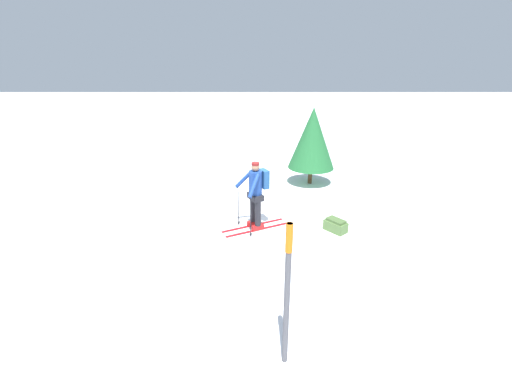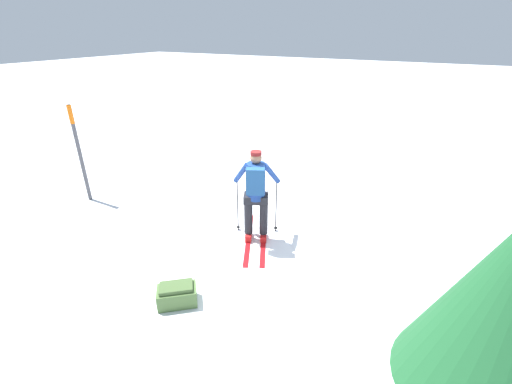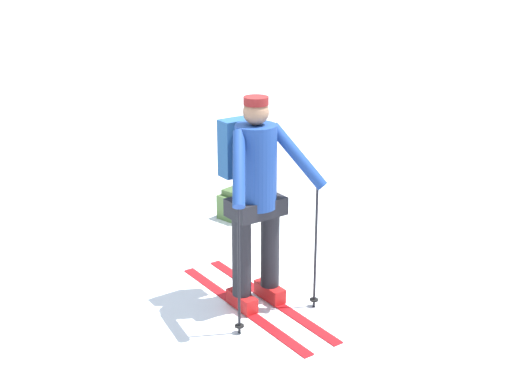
{
  "view_description": "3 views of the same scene",
  "coord_description": "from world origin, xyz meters",
  "px_view_note": "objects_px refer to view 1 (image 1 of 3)",
  "views": [
    {
      "loc": [
        -0.25,
        -7.87,
        3.9
      ],
      "look_at": [
        -0.26,
        -0.19,
        0.96
      ],
      "focal_mm": 24.0,
      "sensor_mm": 36.0,
      "label": 1
    },
    {
      "loc": [
        4.37,
        2.38,
        3.51
      ],
      "look_at": [
        -0.26,
        -0.19,
        0.96
      ],
      "focal_mm": 24.0,
      "sensor_mm": 36.0,
      "label": 2
    },
    {
      "loc": [
        -5.32,
        0.58,
        2.78
      ],
      "look_at": [
        -0.26,
        -0.19,
        0.96
      ],
      "focal_mm": 50.0,
      "sensor_mm": 36.0,
      "label": 3
    }
  ],
  "objects_px": {
    "pine_tree": "(313,138)",
    "trail_marker": "(288,287)",
    "skier": "(257,192)",
    "dropped_backpack": "(336,226)"
  },
  "relations": [
    {
      "from": "skier",
      "to": "dropped_backpack",
      "type": "height_order",
      "value": "skier"
    },
    {
      "from": "skier",
      "to": "pine_tree",
      "type": "xyz_separation_m",
      "value": [
        1.84,
        3.35,
        0.59
      ]
    },
    {
      "from": "skier",
      "to": "pine_tree",
      "type": "distance_m",
      "value": 3.86
    },
    {
      "from": "skier",
      "to": "trail_marker",
      "type": "distance_m",
      "value": 4.1
    },
    {
      "from": "skier",
      "to": "trail_marker",
      "type": "xyz_separation_m",
      "value": [
        0.4,
        -4.07,
        0.27
      ]
    },
    {
      "from": "skier",
      "to": "dropped_backpack",
      "type": "xyz_separation_m",
      "value": [
        1.94,
        -0.18,
        -0.81
      ]
    },
    {
      "from": "pine_tree",
      "to": "trail_marker",
      "type": "bearing_deg",
      "value": -100.99
    },
    {
      "from": "skier",
      "to": "dropped_backpack",
      "type": "distance_m",
      "value": 2.11
    },
    {
      "from": "trail_marker",
      "to": "pine_tree",
      "type": "bearing_deg",
      "value": 79.01
    },
    {
      "from": "dropped_backpack",
      "to": "trail_marker",
      "type": "relative_size",
      "value": 0.29
    }
  ]
}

